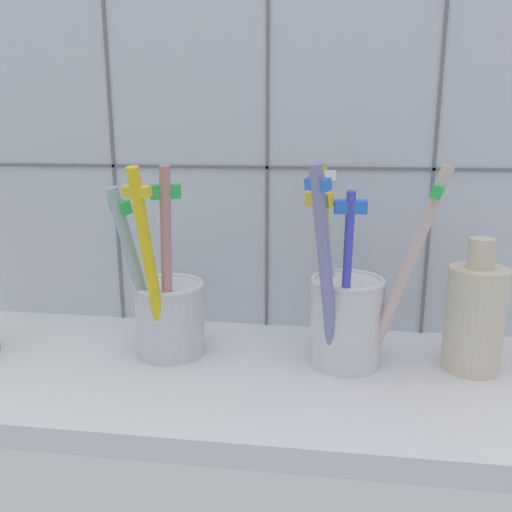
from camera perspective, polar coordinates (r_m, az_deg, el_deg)
counter_slab at (r=47.67cm, az=-0.47°, el=-13.24°), size 64.00×22.00×2.00cm
tile_wall_back at (r=54.31cm, az=1.38°, el=13.64°), size 64.00×2.20×45.00cm
toothbrush_cup_left at (r=49.31cm, az=-9.55°, el=-5.60°), size 7.57×9.45×17.76cm
toothbrush_cup_right at (r=47.14cm, az=9.67°, el=-5.51°), size 11.46×11.79×18.11cm
ceramic_vase at (r=49.37cm, az=22.45°, el=-5.97°), size 4.92×4.92×11.65cm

